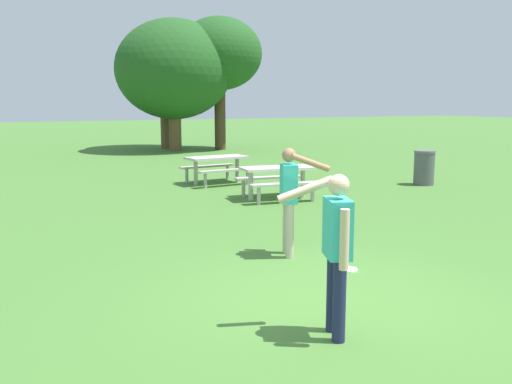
# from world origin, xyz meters

# --- Properties ---
(ground_plane) EXTENTS (120.00, 120.00, 0.00)m
(ground_plane) POSITION_xyz_m (0.00, 0.00, 0.00)
(ground_plane) COLOR #447530
(person_thrower) EXTENTS (0.62, 0.76, 1.64)m
(person_thrower) POSITION_xyz_m (-0.44, -0.85, 0.96)
(person_thrower) COLOR #1E234C
(person_thrower) RESTS_ON ground
(person_catcher) EXTENTS (0.62, 0.76, 1.64)m
(person_catcher) POSITION_xyz_m (0.57, 1.94, 0.96)
(person_catcher) COLOR #B7AD93
(person_catcher) RESTS_ON ground
(frisbee) EXTENTS (0.26, 0.26, 0.03)m
(frisbee) POSITION_xyz_m (0.95, 0.91, 0.01)
(frisbee) COLOR white
(frisbee) RESTS_ON ground
(picnic_table_near) EXTENTS (1.85, 1.61, 0.77)m
(picnic_table_near) POSITION_xyz_m (2.69, 6.41, 0.56)
(picnic_table_near) COLOR beige
(picnic_table_near) RESTS_ON ground
(picnic_table_far) EXTENTS (1.85, 1.61, 0.77)m
(picnic_table_far) POSITION_xyz_m (2.30, 9.33, 0.56)
(picnic_table_far) COLOR #B2ADA3
(picnic_table_far) RESTS_ON ground
(trash_can_beside_table) EXTENTS (0.59, 0.59, 0.96)m
(trash_can_beside_table) POSITION_xyz_m (7.44, 6.66, 0.48)
(trash_can_beside_table) COLOR #515156
(trash_can_beside_table) RESTS_ON ground
(tree_tall_left) EXTENTS (4.42, 4.42, 5.46)m
(tree_tall_left) POSITION_xyz_m (4.36, 21.35, 3.56)
(tree_tall_left) COLOR brown
(tree_tall_left) RESTS_ON ground
(tree_broad_center) EXTENTS (5.35, 5.35, 6.01)m
(tree_broad_center) POSITION_xyz_m (4.40, 20.01, 3.72)
(tree_broad_center) COLOR brown
(tree_broad_center) RESTS_ON ground
(tree_far_right) EXTENTS (3.98, 3.98, 6.16)m
(tree_far_right) POSITION_xyz_m (6.49, 19.59, 4.43)
(tree_far_right) COLOR #4C3823
(tree_far_right) RESTS_ON ground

